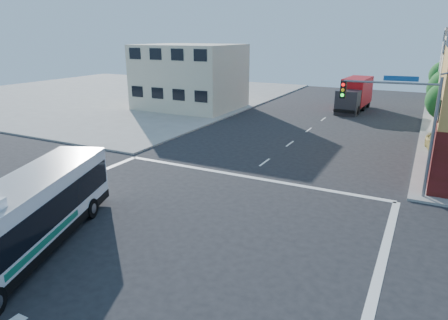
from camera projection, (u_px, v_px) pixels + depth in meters
The scene contains 11 objects.
ground at pixel (163, 237), 18.92m from camera, with size 120.00×120.00×0.00m, color black.
sidewalk_nw at pixel (112, 94), 63.83m from camera, with size 50.00×50.00×0.15m, color gray.
building_west at pixel (190, 77), 50.56m from camera, with size 12.06×10.06×8.00m.
signal_mast_ne at pixel (402, 112), 22.47m from camera, with size 7.91×1.13×8.07m.
street_tree_a at pixel (448, 99), 36.33m from camera, with size 3.60×3.60×5.53m.
street_tree_b at pixel (447, 87), 43.07m from camera, with size 3.80×3.80×5.79m.
street_tree_c at pixel (445, 82), 49.94m from camera, with size 3.40×3.40×5.29m.
street_tree_d at pixel (445, 73), 56.60m from camera, with size 4.00×4.00×6.03m.
transit_bus at pixel (22, 218), 16.87m from camera, with size 6.68×12.20×3.57m.
box_truck at pixel (354, 95), 49.81m from camera, with size 3.11×8.99×3.98m.
parked_car at pixel (440, 143), 32.13m from camera, with size 1.86×4.63×1.58m, color #D7C25D.
Camera 1 is at (10.31, -13.74, 9.19)m, focal length 32.00 mm.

